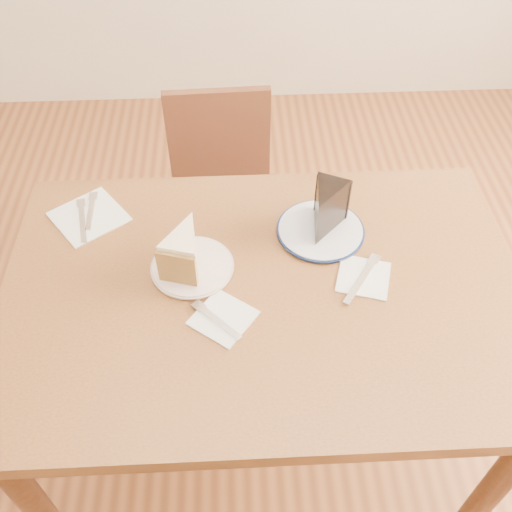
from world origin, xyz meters
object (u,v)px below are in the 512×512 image
object	(u,v)px
table	(263,313)
chocolate_cake	(325,213)
plate_cream	(192,267)
carrot_cake	(186,248)
plate_navy	(320,230)
chair_far	(223,204)

from	to	relation	value
table	chocolate_cake	world-z (taller)	chocolate_cake
plate_cream	carrot_cake	xyz separation A→B (m)	(-0.01, 0.01, 0.05)
plate_navy	carrot_cake	distance (m)	0.34
chair_far	chocolate_cake	bearing A→B (deg)	117.27
table	carrot_cake	distance (m)	0.25
chair_far	plate_navy	size ratio (longest dim) A/B	3.87
chair_far	plate_cream	size ratio (longest dim) A/B	4.33
table	chocolate_cake	xyz separation A→B (m)	(0.16, 0.17, 0.17)
carrot_cake	chocolate_cake	size ratio (longest dim) A/B	1.04
chair_far	plate_cream	bearing A→B (deg)	80.86
table	plate_navy	world-z (taller)	plate_navy
chair_far	carrot_cake	xyz separation A→B (m)	(-0.08, -0.54, 0.36)
table	carrot_cake	world-z (taller)	carrot_cake
chair_far	chocolate_cake	distance (m)	0.63
plate_cream	plate_navy	size ratio (longest dim) A/B	0.89
table	plate_cream	size ratio (longest dim) A/B	6.43
chair_far	carrot_cake	distance (m)	0.65
plate_navy	chocolate_cake	bearing A→B (deg)	-21.58
carrot_cake	table	bearing A→B (deg)	-8.73
plate_cream	chocolate_cake	xyz separation A→B (m)	(0.32, 0.10, 0.06)
plate_navy	carrot_cake	size ratio (longest dim) A/B	1.70
plate_navy	chocolate_cake	world-z (taller)	chocolate_cake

